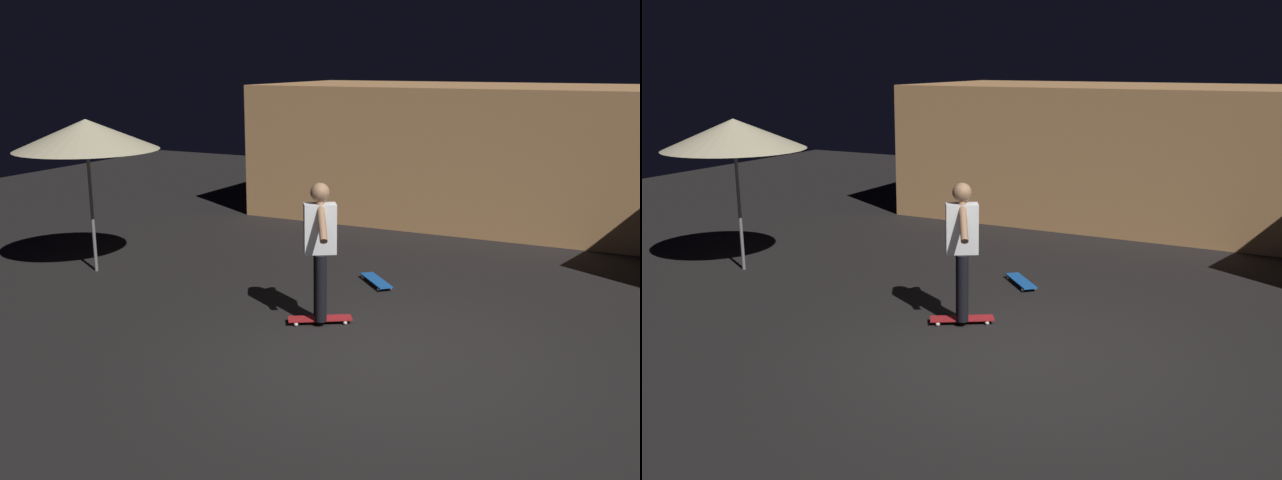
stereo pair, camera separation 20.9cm
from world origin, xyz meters
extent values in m
plane|color=black|center=(0.00, 0.00, 0.00)|extent=(28.00, 28.00, 0.00)
cube|color=tan|center=(-0.02, 7.79, 1.32)|extent=(10.63, 4.08, 2.65)
cylinder|color=slate|center=(-5.22, 1.20, 1.10)|extent=(0.05, 0.05, 2.20)
cone|color=beige|center=(-5.22, 1.20, 2.08)|extent=(2.10, 2.10, 0.45)
cube|color=#AD1E23|center=(-1.15, 0.65, 0.06)|extent=(0.77, 0.58, 0.02)
sphere|color=silver|center=(-0.94, 0.88, 0.03)|extent=(0.05, 0.05, 0.05)
sphere|color=silver|center=(-0.85, 0.74, 0.03)|extent=(0.05, 0.05, 0.05)
sphere|color=silver|center=(-1.45, 0.57, 0.03)|extent=(0.05, 0.05, 0.05)
sphere|color=silver|center=(-1.36, 0.43, 0.03)|extent=(0.05, 0.05, 0.05)
cube|color=#1959B2|center=(-1.12, 2.43, 0.06)|extent=(0.68, 0.70, 0.02)
sphere|color=silver|center=(-1.39, 2.59, 0.03)|extent=(0.05, 0.05, 0.05)
sphere|color=silver|center=(-1.27, 2.71, 0.03)|extent=(0.05, 0.05, 0.05)
sphere|color=silver|center=(-0.98, 2.16, 0.03)|extent=(0.05, 0.05, 0.05)
sphere|color=silver|center=(-0.85, 2.27, 0.03)|extent=(0.05, 0.05, 0.05)
cylinder|color=black|center=(-1.21, 0.75, 0.48)|extent=(0.14, 0.14, 0.82)
cylinder|color=black|center=(-1.09, 0.56, 0.48)|extent=(0.14, 0.14, 0.82)
cube|color=white|center=(-1.15, 0.65, 1.19)|extent=(0.44, 0.39, 0.60)
sphere|color=#936B4C|center=(-1.15, 0.65, 1.62)|extent=(0.23, 0.23, 0.23)
cylinder|color=#936B4C|center=(-1.26, 0.84, 1.34)|extent=(0.36, 0.51, 0.46)
cylinder|color=#936B4C|center=(-1.04, 0.47, 1.34)|extent=(0.36, 0.51, 0.46)
camera|label=1|loc=(2.53, -6.89, 3.13)|focal=40.79mm
camera|label=2|loc=(2.71, -6.79, 3.13)|focal=40.79mm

